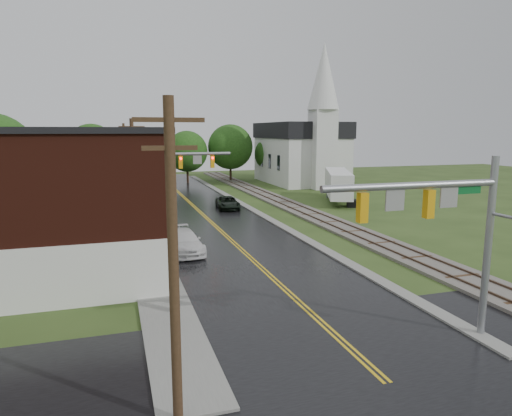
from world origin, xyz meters
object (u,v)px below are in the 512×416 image
utility_pole_a (173,262)px  utility_pole_c (125,160)px  suv_dark (228,203)px  church (303,146)px  traffic_signal_near (445,217)px  pickup_white (183,242)px  traffic_signal_far (172,169)px  semi_trailer (338,183)px  brick_building (32,206)px  tree_left_c (56,166)px  utility_pole_b (134,179)px  tree_left_e (107,159)px

utility_pole_a → utility_pole_c: (0.00, 44.00, 0.00)m
utility_pole_a → suv_dark: size_ratio=1.92×
church → traffic_signal_near: bearing=-107.7°
pickup_white → church: bearing=51.6°
utility_pole_c → traffic_signal_far: bearing=-78.9°
semi_trailer → traffic_signal_near: bearing=-111.5°
brick_building → traffic_signal_near: (15.96, -13.00, 0.82)m
tree_left_c → pickup_white: 24.13m
utility_pole_c → pickup_white: utility_pole_c is taller
brick_building → suv_dark: brick_building is taller
brick_building → church: (32.48, 38.74, 1.68)m
church → utility_pole_a: church is taller
traffic_signal_far → utility_pole_b: bearing=-123.7°
tree_left_c → utility_pole_a: bearing=-80.0°
brick_building → utility_pole_c: size_ratio=1.59×
utility_pole_b → semi_trailer: size_ratio=0.81×
tree_left_e → utility_pole_a: bearing=-87.4°
suv_dark → brick_building: bearing=-123.5°
utility_pole_a → suv_dark: bearing=73.8°
church → utility_pole_c: church is taller
traffic_signal_far → tree_left_e: 19.65m
brick_building → suv_dark: 24.98m
tree_left_e → suv_dark: (11.96, -11.70, -4.16)m
utility_pole_b → tree_left_e: size_ratio=1.10×
traffic_signal_near → suv_dark: (-0.36, 32.19, -4.32)m
utility_pole_a → utility_pole_b: same height
church → tree_left_e: 29.91m
utility_pole_c → semi_trailer: 25.06m
traffic_signal_near → tree_left_e: bearing=105.7°
pickup_white → brick_building: bearing=-163.8°
utility_pole_a → utility_pole_b: size_ratio=1.00×
church → utility_pole_c: bearing=-160.0°
traffic_signal_near → semi_trailer: size_ratio=0.66×
church → utility_pole_b: size_ratio=2.22×
utility_pole_c → utility_pole_a: bearing=-90.0°
brick_building → semi_trailer: bearing=35.0°
tree_left_c → semi_trailer: bearing=-8.4°
tree_left_e → traffic_signal_far: bearing=-74.1°
utility_pole_a → traffic_signal_far: bearing=83.0°
utility_pole_c → tree_left_c: (-7.05, -4.10, -0.21)m
brick_building → tree_left_c: size_ratio=1.87×
semi_trailer → tree_left_c: bearing=171.6°
utility_pole_a → suv_dark: (9.91, 34.19, -4.07)m
utility_pole_a → pickup_white: utility_pole_a is taller
traffic_signal_near → utility_pole_c: 43.24m
church → tree_left_c: church is taller
traffic_signal_near → church: bearing=72.3°
brick_building → traffic_signal_far: brick_building is taller
church → tree_left_e: (-28.85, -7.84, -1.02)m
traffic_signal_near → suv_dark: traffic_signal_near is taller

